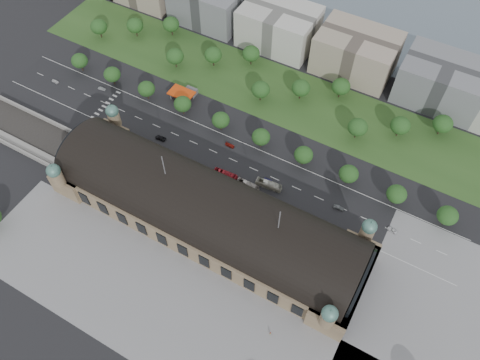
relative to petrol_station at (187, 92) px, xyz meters
The scene contains 52 objects.
ground 84.71m from the petrol_station, 50.45° to the right, with size 900.00×900.00×0.00m, color black.
station 84.98m from the petrol_station, 50.45° to the right, with size 150.00×48.40×44.30m.
track_cutting 87.79m from the petrol_station, 129.73° to the right, with size 70.00×24.00×3.10m.
plaza_south 126.63m from the petrol_station, 59.68° to the right, with size 190.00×48.00×0.12m, color gray.
plaza_east 169.97m from the petrol_station, 22.59° to the right, with size 56.00×100.00×0.12m, color gray.
road_slab 43.62m from the petrol_station, 38.82° to the right, with size 260.00×26.00×0.10m, color black.
grass_belt 47.86m from the petrol_station, 35.47° to the left, with size 300.00×45.00×0.10m, color #2C4F1F.
petrol_station is the anchor object (origin of this frame).
office_2 73.13m from the petrol_station, 111.07° to the left, with size 45.00×32.00×24.00m, color slate.
office_3 72.38m from the petrol_station, 70.56° to the left, with size 45.00×32.00×24.00m, color beige.
office_4 100.64m from the petrol_station, 42.50° to the left, with size 45.00×32.00×24.00m, color tan.
office_5 141.49m from the petrol_station, 28.66° to the left, with size 45.00×32.00×24.00m, color slate.
tree_row_0 67.38m from the petrol_station, 169.47° to the right, with size 9.60×9.60×11.52m.
tree_row_1 44.08m from the petrol_station, 163.73° to the right, with size 9.60×9.60×11.52m.
tree_row_2 22.32m from the petrol_station, 145.83° to the right, with size 9.60×9.60×11.52m.
tree_row_3 14.35m from the petrol_station, 64.33° to the right, with size 9.60×9.60×11.52m.
tree_row_4 32.64m from the petrol_station, 22.33° to the right, with size 9.60×9.60×11.52m.
tree_row_5 55.47m from the petrol_station, 12.84° to the right, with size 9.60×9.60×11.52m.
tree_row_6 78.99m from the petrol_station, ahead, with size 9.60×9.60×11.52m.
tree_row_7 102.74m from the petrol_station, ahead, with size 9.60×9.60×11.52m.
tree_row_8 126.58m from the petrol_station, ahead, with size 9.60×9.60×11.52m.
tree_row_9 150.47m from the petrol_station, ahead, with size 9.60×9.60×11.52m.
tree_belt_0 78.30m from the petrol_station, 166.89° to the left, with size 10.40×10.40×12.48m.
tree_belt_1 64.57m from the petrol_station, 152.50° to the left, with size 10.40×10.40×12.48m.
tree_belt_2 56.72m from the petrol_station, 132.40° to the left, with size 10.40×10.40×12.48m.
tree_belt_3 26.54m from the petrol_station, 137.15° to the left, with size 10.40×10.40×12.48m.
tree_belt_4 30.15m from the petrol_station, 90.18° to the left, with size 10.40×10.40×12.48m.
tree_belt_5 46.08m from the petrol_station, 65.62° to the left, with size 10.40×10.40×12.48m.
tree_belt_6 42.15m from the petrol_station, 25.05° to the left, with size 10.40×10.40×12.48m.
tree_belt_7 64.40m from the petrol_station, 27.57° to the left, with size 10.40×10.40×12.48m.
tree_belt_8 86.76m from the petrol_station, 28.79° to the left, with size 10.40×10.40×12.48m.
tree_belt_9 96.68m from the petrol_station, 10.57° to the left, with size 10.40×10.40×12.48m.
tree_belt_10 117.83m from the petrol_station, 14.62° to the left, with size 10.40×10.40×12.48m.
tree_belt_11 139.39m from the petrol_station, 17.43° to the left, with size 10.40×10.40×12.48m.
traffic_car_0 78.69m from the petrol_station, 159.07° to the right, with size 1.87×4.64×1.58m, color silver.
traffic_car_1 49.84m from the petrol_station, 156.83° to the right, with size 1.54×4.43×1.46m, color gray.
traffic_car_2 34.23m from the petrol_station, 81.14° to the right, with size 2.70×5.86×1.63m, color black.
traffic_car_3 44.73m from the petrol_station, 26.76° to the right, with size 2.06×5.07×1.47m, color maroon.
traffic_car_4 73.91m from the petrol_station, 24.13° to the right, with size 1.78×4.44×1.51m, color #1D1C4F.
traffic_car_5 108.16m from the petrol_station, 15.14° to the right, with size 1.74×5.00×1.65m, color #505457.
traffic_car_6 133.53m from the petrol_station, 11.80° to the right, with size 2.18×4.72×1.31m, color white.
parked_car_0 48.72m from the petrol_station, 114.50° to the right, with size 1.54×4.42×1.46m, color black.
parked_car_1 41.19m from the petrol_station, 78.40° to the right, with size 2.12×4.60×1.28m, color maroon.
parked_car_2 42.42m from the petrol_station, 71.98° to the right, with size 2.00×4.92×1.43m, color #1B1E4C.
parked_car_3 42.79m from the petrol_station, 70.51° to the right, with size 1.87×4.65×1.59m, color slate.
parked_car_4 44.86m from the petrol_station, 64.03° to the right, with size 1.64×4.71×1.55m, color silver.
parked_car_5 54.10m from the petrol_station, 55.01° to the right, with size 2.22×4.81×1.34m, color #919399.
parked_car_6 52.29m from the petrol_station, 50.46° to the right, with size 1.96×4.82×1.40m, color black.
bus_west 61.20m from the petrol_station, 38.73° to the right, with size 2.94×12.58×3.50m, color #AF1C26.
bus_mid 71.59m from the petrol_station, 32.34° to the right, with size 2.77×11.85×3.30m, color beige.
bus_east 77.02m from the petrol_station, 25.61° to the right, with size 3.13×13.39×3.73m, color silver.
pedestrian_0 141.81m from the petrol_station, 43.34° to the right, with size 0.95×0.54×1.94m, color gray.
Camera 1 is at (66.99, -88.80, 190.15)m, focal length 35.00 mm.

